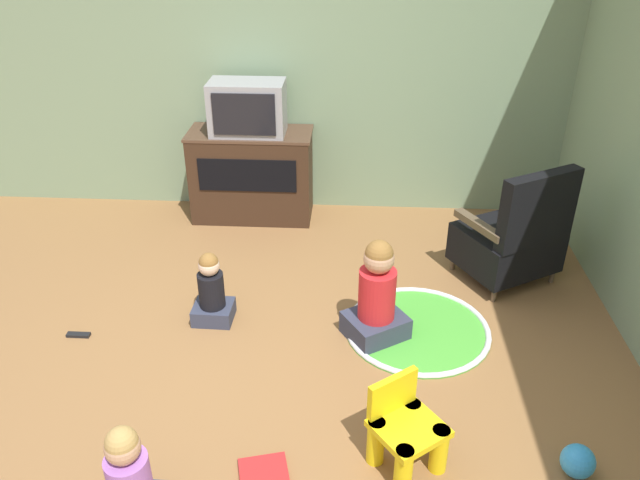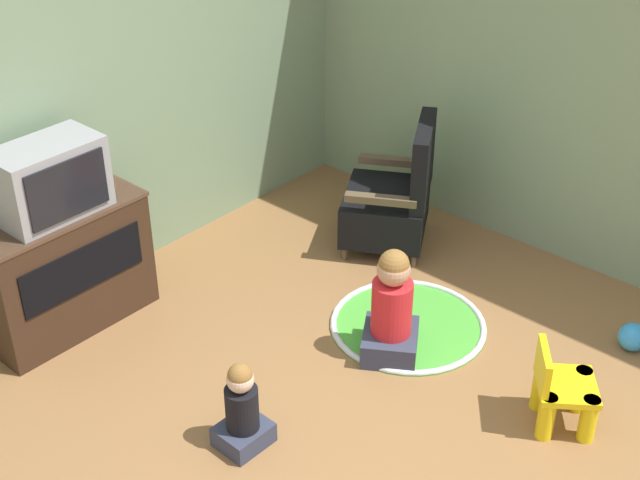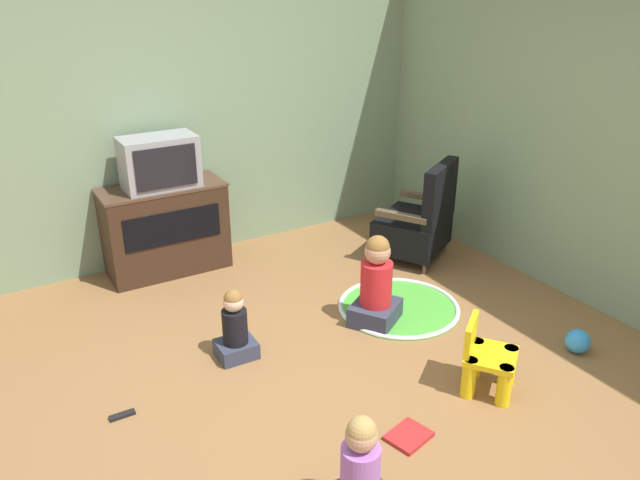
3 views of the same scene
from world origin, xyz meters
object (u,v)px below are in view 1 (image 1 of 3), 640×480
Objects in this scene: black_armchair at (513,238)px; book at (264,472)px; yellow_kid_chair at (405,433)px; remote_control at (78,335)px; child_watching_left at (377,297)px; toy_ball at (578,461)px; child_watching_center at (212,292)px; television at (247,108)px; tv_cabinet at (252,174)px.

black_armchair is 2.45m from book.
yellow_kid_chair is 2.23m from remote_control.
child_watching_left is 4.17× the size of toy_ball.
child_watching_left reaches higher than child_watching_center.
television is 4.02× the size of remote_control.
television is 2.18m from remote_control.
remote_control is (-2.88, 0.91, -0.07)m from toy_ball.
child_watching_left is 1.08m from child_watching_center.
remote_control is (-1.91, -0.12, -0.29)m from child_watching_left.
book is (0.47, -2.78, -0.39)m from tv_cabinet.
remote_control is at bearing 151.10° from child_watching_left.
television is at bearing 127.05° from toy_ball.
child_watching_center reaches higher than toy_ball.
yellow_kid_chair is at bearing 178.49° from toy_ball.
child_watching_center is 2.35m from toy_ball.
tv_cabinet is 6.13× the size of toy_ball.
black_armchair reaches higher than book.
tv_cabinet is 0.59m from television.
child_watching_left is at bearing -4.64° from child_watching_center.
toy_ball reaches higher than remote_control.
black_armchair is (2.02, -0.89, -0.64)m from television.
television reaches higher than toy_ball.
child_watching_center is (-0.04, -1.54, -0.18)m from tv_cabinet.
child_watching_center reaches higher than remote_control.
television reaches higher than yellow_kid_chair.
black_armchair is 3.27× the size of book.
tv_cabinet is at bearing 89.62° from child_watching_left.
television is 1.69m from child_watching_center.
tv_cabinet is 2.91m from yellow_kid_chair.
child_watching_center is at bearing 15.58° from remote_control.
book is at bearing -149.19° from child_watching_left.
black_armchair is 3.03m from remote_control.
television reaches higher than child_watching_left.
remote_control is (-2.89, -0.86, -0.33)m from black_armchair.
yellow_kid_chair is at bearing 33.83° from black_armchair.
child_watching_left is at bearing 48.82° from book.
child_watching_left is at bearing -57.84° from tv_cabinet.
book is (0.47, -2.75, -0.97)m from television.
remote_control is (-0.84, -0.23, -0.21)m from child_watching_center.
child_watching_center is at bearing 141.44° from child_watching_left.
toy_ball is at bearing -53.25° from tv_cabinet.
black_armchair is 1.94× the size of yellow_kid_chair.
black_armchair reaches higher than yellow_kid_chair.
television reaches higher than book.
child_watching_left is 2.51× the size of book.
toy_ball is (2.04, -1.15, -0.14)m from child_watching_center.
tv_cabinet is 3.37m from toy_ball.
toy_ball is 0.60× the size of book.
black_armchair is (2.02, -0.92, -0.05)m from tv_cabinet.
tv_cabinet is 1.47× the size of child_watching_left.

